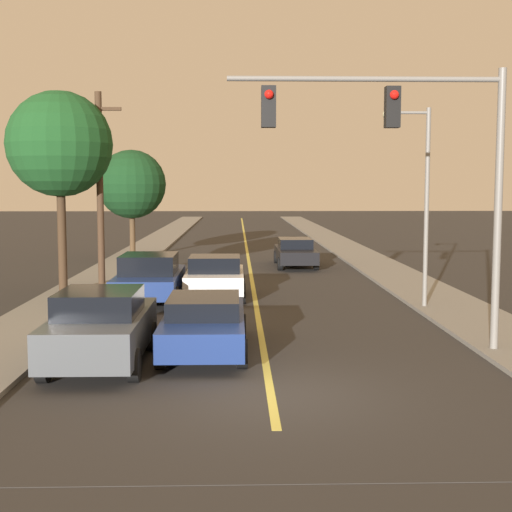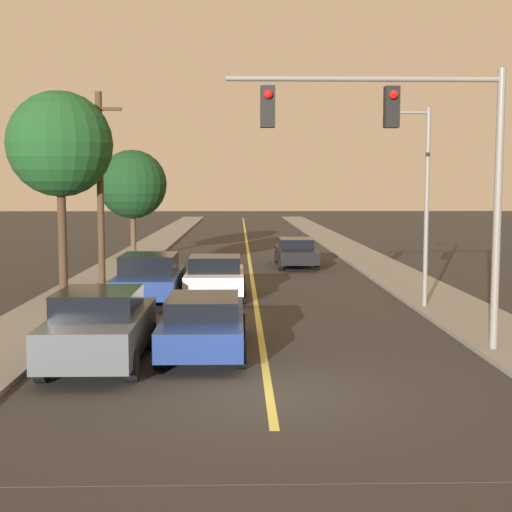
{
  "view_description": "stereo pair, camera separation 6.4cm",
  "coord_description": "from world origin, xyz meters",
  "px_view_note": "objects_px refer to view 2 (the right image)",
  "views": [
    {
      "loc": [
        -0.62,
        -12.77,
        3.8
      ],
      "look_at": [
        0.0,
        9.88,
        1.6
      ],
      "focal_mm": 50.0,
      "sensor_mm": 36.0,
      "label": 1
    },
    {
      "loc": [
        -0.56,
        -12.77,
        3.8
      ],
      "look_at": [
        0.0,
        9.88,
        1.6
      ],
      "focal_mm": 50.0,
      "sensor_mm": 36.0,
      "label": 2
    }
  ],
  "objects_px": {
    "car_near_lane_front": "(204,323)",
    "car_outer_lane_front": "(100,327)",
    "car_outer_lane_second": "(150,277)",
    "utility_pole_left": "(100,187)",
    "tree_left_near": "(60,145)",
    "tree_left_far": "(133,184)",
    "traffic_signal_mast": "(410,147)",
    "car_near_lane_second": "(215,276)",
    "car_far_oncoming": "(296,252)",
    "streetlamp_right": "(416,178)"
  },
  "relations": [
    {
      "from": "car_near_lane_front",
      "to": "car_outer_lane_front",
      "type": "distance_m",
      "value": 2.42
    },
    {
      "from": "car_near_lane_front",
      "to": "car_outer_lane_second",
      "type": "relative_size",
      "value": 0.98
    },
    {
      "from": "utility_pole_left",
      "to": "tree_left_near",
      "type": "distance_m",
      "value": 2.01
    },
    {
      "from": "car_outer_lane_front",
      "to": "tree_left_far",
      "type": "relative_size",
      "value": 0.78
    },
    {
      "from": "car_outer_lane_second",
      "to": "utility_pole_left",
      "type": "relative_size",
      "value": 0.7
    },
    {
      "from": "utility_pole_left",
      "to": "traffic_signal_mast",
      "type": "bearing_deg",
      "value": -47.87
    },
    {
      "from": "traffic_signal_mast",
      "to": "tree_left_near",
      "type": "distance_m",
      "value": 13.44
    },
    {
      "from": "car_near_lane_second",
      "to": "car_far_oncoming",
      "type": "xyz_separation_m",
      "value": [
        3.55,
        9.73,
        -0.05
      ]
    },
    {
      "from": "traffic_signal_mast",
      "to": "streetlamp_right",
      "type": "height_order",
      "value": "traffic_signal_mast"
    },
    {
      "from": "car_near_lane_front",
      "to": "tree_left_far",
      "type": "bearing_deg",
      "value": 102.43
    },
    {
      "from": "car_near_lane_front",
      "to": "tree_left_near",
      "type": "height_order",
      "value": "tree_left_near"
    },
    {
      "from": "tree_left_near",
      "to": "car_outer_lane_second",
      "type": "bearing_deg",
      "value": -22.92
    },
    {
      "from": "streetlamp_right",
      "to": "utility_pole_left",
      "type": "xyz_separation_m",
      "value": [
        -10.32,
        3.78,
        -0.29
      ]
    },
    {
      "from": "car_near_lane_second",
      "to": "car_outer_lane_front",
      "type": "bearing_deg",
      "value": -103.19
    },
    {
      "from": "tree_left_far",
      "to": "car_near_lane_front",
      "type": "bearing_deg",
      "value": -77.57
    },
    {
      "from": "car_near_lane_second",
      "to": "utility_pole_left",
      "type": "height_order",
      "value": "utility_pole_left"
    },
    {
      "from": "car_near_lane_second",
      "to": "utility_pole_left",
      "type": "relative_size",
      "value": 0.56
    },
    {
      "from": "streetlamp_right",
      "to": "tree_left_near",
      "type": "height_order",
      "value": "tree_left_near"
    },
    {
      "from": "car_outer_lane_front",
      "to": "traffic_signal_mast",
      "type": "height_order",
      "value": "traffic_signal_mast"
    },
    {
      "from": "car_outer_lane_front",
      "to": "tree_left_far",
      "type": "height_order",
      "value": "tree_left_far"
    },
    {
      "from": "car_far_oncoming",
      "to": "utility_pole_left",
      "type": "xyz_separation_m",
      "value": [
        -7.66,
        -8.34,
        3.08
      ]
    },
    {
      "from": "car_outer_lane_front",
      "to": "tree_left_far",
      "type": "bearing_deg",
      "value": 96.58
    },
    {
      "from": "car_near_lane_front",
      "to": "tree_left_far",
      "type": "distance_m",
      "value": 22.35
    },
    {
      "from": "car_far_oncoming",
      "to": "car_outer_lane_front",
      "type": "bearing_deg",
      "value": 73.21
    },
    {
      "from": "car_near_lane_front",
      "to": "traffic_signal_mast",
      "type": "distance_m",
      "value": 6.1
    },
    {
      "from": "car_near_lane_front",
      "to": "streetlamp_right",
      "type": "distance_m",
      "value": 9.03
    },
    {
      "from": "streetlamp_right",
      "to": "car_outer_lane_front",
      "type": "bearing_deg",
      "value": -141.14
    },
    {
      "from": "car_near_lane_front",
      "to": "car_near_lane_second",
      "type": "bearing_deg",
      "value": 90.0
    },
    {
      "from": "utility_pole_left",
      "to": "tree_left_near",
      "type": "xyz_separation_m",
      "value": [
        -1.23,
        -0.63,
        1.47
      ]
    },
    {
      "from": "car_near_lane_front",
      "to": "utility_pole_left",
      "type": "xyz_separation_m",
      "value": [
        -4.1,
        9.41,
        3.08
      ]
    },
    {
      "from": "car_outer_lane_front",
      "to": "car_far_oncoming",
      "type": "distance_m",
      "value": 19.7
    },
    {
      "from": "tree_left_far",
      "to": "traffic_signal_mast",
      "type": "bearing_deg",
      "value": -66.75
    },
    {
      "from": "car_far_oncoming",
      "to": "utility_pole_left",
      "type": "height_order",
      "value": "utility_pole_left"
    },
    {
      "from": "car_outer_lane_front",
      "to": "tree_left_near",
      "type": "xyz_separation_m",
      "value": [
        -3.19,
        9.9,
        4.41
      ]
    },
    {
      "from": "streetlamp_right",
      "to": "traffic_signal_mast",
      "type": "bearing_deg",
      "value": -105.25
    },
    {
      "from": "utility_pole_left",
      "to": "tree_left_near",
      "type": "relative_size",
      "value": 1.01
    },
    {
      "from": "car_far_oncoming",
      "to": "streetlamp_right",
      "type": "distance_m",
      "value": 12.87
    },
    {
      "from": "utility_pole_left",
      "to": "tree_left_far",
      "type": "height_order",
      "value": "utility_pole_left"
    },
    {
      "from": "streetlamp_right",
      "to": "tree_left_near",
      "type": "xyz_separation_m",
      "value": [
        -11.55,
        3.16,
        1.18
      ]
    },
    {
      "from": "car_near_lane_second",
      "to": "car_near_lane_front",
      "type": "bearing_deg",
      "value": -90.0
    },
    {
      "from": "car_outer_lane_second",
      "to": "tree_left_far",
      "type": "relative_size",
      "value": 0.87
    },
    {
      "from": "car_near_lane_second",
      "to": "tree_left_near",
      "type": "height_order",
      "value": "tree_left_near"
    },
    {
      "from": "car_near_lane_second",
      "to": "streetlamp_right",
      "type": "relative_size",
      "value": 0.65
    },
    {
      "from": "streetlamp_right",
      "to": "tree_left_far",
      "type": "relative_size",
      "value": 1.08
    },
    {
      "from": "car_near_lane_second",
      "to": "traffic_signal_mast",
      "type": "relative_size",
      "value": 0.63
    },
    {
      "from": "car_near_lane_front",
      "to": "car_outer_lane_front",
      "type": "height_order",
      "value": "car_outer_lane_front"
    },
    {
      "from": "car_near_lane_front",
      "to": "car_far_oncoming",
      "type": "height_order",
      "value": "car_far_oncoming"
    },
    {
      "from": "car_far_oncoming",
      "to": "traffic_signal_mast",
      "type": "relative_size",
      "value": 0.79
    },
    {
      "from": "car_near_lane_front",
      "to": "utility_pole_left",
      "type": "relative_size",
      "value": 0.69
    },
    {
      "from": "car_near_lane_second",
      "to": "traffic_signal_mast",
      "type": "height_order",
      "value": "traffic_signal_mast"
    }
  ]
}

